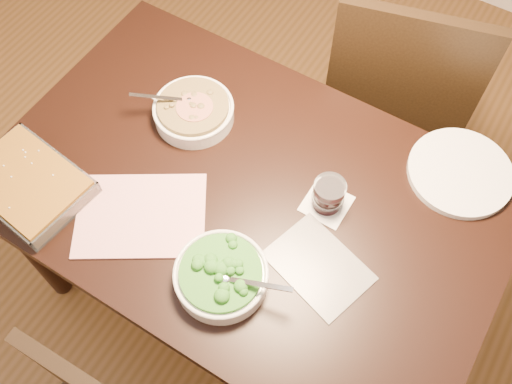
{
  "coord_description": "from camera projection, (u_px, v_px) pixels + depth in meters",
  "views": [
    {
      "loc": [
        0.43,
        -0.65,
        2.1
      ],
      "look_at": [
        0.04,
        -0.01,
        0.8
      ],
      "focal_mm": 40.0,
      "sensor_mm": 36.0,
      "label": 1
    }
  ],
  "objects": [
    {
      "name": "ground",
      "position": [
        249.0,
        288.0,
        2.21
      ],
      "size": [
        4.0,
        4.0,
        0.0
      ],
      "primitive_type": "plane",
      "color": "#4A3115",
      "rests_on": "ground"
    },
    {
      "name": "table",
      "position": [
        246.0,
        208.0,
        1.64
      ],
      "size": [
        1.4,
        0.9,
        0.75
      ],
      "color": "black",
      "rests_on": "ground"
    },
    {
      "name": "magazine_a",
      "position": [
        141.0,
        215.0,
        1.52
      ],
      "size": [
        0.42,
        0.4,
        0.01
      ],
      "primitive_type": "cube",
      "rotation": [
        0.0,
        0.0,
        0.56
      ],
      "color": "#C03750",
      "rests_on": "table"
    },
    {
      "name": "magazine_b",
      "position": [
        319.0,
        266.0,
        1.45
      ],
      "size": [
        0.29,
        0.24,
        0.0
      ],
      "primitive_type": "cube",
      "rotation": [
        0.0,
        0.0,
        -0.29
      ],
      "color": "#24242B",
      "rests_on": "table"
    },
    {
      "name": "coaster",
      "position": [
        326.0,
        204.0,
        1.54
      ],
      "size": [
        0.12,
        0.12,
        0.0
      ],
      "primitive_type": "cube",
      "color": "white",
      "rests_on": "table"
    },
    {
      "name": "stew_bowl",
      "position": [
        194.0,
        111.0,
        1.66
      ],
      "size": [
        0.24,
        0.24,
        0.09
      ],
      "color": "white",
      "rests_on": "table"
    },
    {
      "name": "broccoli_bowl",
      "position": [
        221.0,
        276.0,
        1.4
      ],
      "size": [
        0.27,
        0.24,
        0.09
      ],
      "color": "white",
      "rests_on": "table"
    },
    {
      "name": "baking_dish",
      "position": [
        28.0,
        184.0,
        1.54
      ],
      "size": [
        0.35,
        0.27,
        0.06
      ],
      "rotation": [
        0.0,
        0.0,
        -0.12
      ],
      "color": "silver",
      "rests_on": "table"
    },
    {
      "name": "wine_tumbler",
      "position": [
        329.0,
        194.0,
        1.49
      ],
      "size": [
        0.09,
        0.09,
        0.09
      ],
      "color": "black",
      "rests_on": "coaster"
    },
    {
      "name": "dinner_plate",
      "position": [
        460.0,
        172.0,
        1.58
      ],
      "size": [
        0.29,
        0.29,
        0.02
      ],
      "primitive_type": "cylinder",
      "color": "silver",
      "rests_on": "table"
    },
    {
      "name": "chair_far",
      "position": [
        398.0,
        88.0,
        1.99
      ],
      "size": [
        0.57,
        0.57,
        1.0
      ],
      "rotation": [
        0.0,
        0.0,
        3.4
      ],
      "color": "black",
      "rests_on": "ground"
    }
  ]
}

